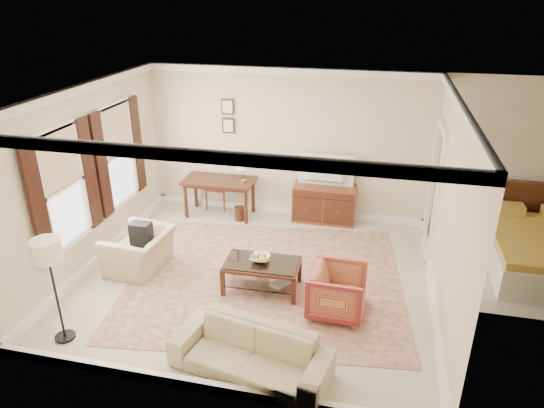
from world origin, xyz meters
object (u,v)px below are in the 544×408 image
at_px(tv, 326,161).
at_px(writing_desk, 219,185).
at_px(sideboard, 324,204).
at_px(striped_armchair, 337,289).
at_px(club_armchair, 139,245).
at_px(sofa, 250,346).
at_px(coffee_table, 262,268).

bearing_deg(tv, writing_desk, 4.65).
xyz_separation_m(writing_desk, sideboard, (2.07, 0.19, -0.28)).
relative_size(striped_armchair, club_armchair, 0.77).
relative_size(tv, sofa, 0.53).
height_order(sideboard, coffee_table, sideboard).
distance_m(writing_desk, striped_armchair, 3.80).
xyz_separation_m(writing_desk, striped_armchair, (2.63, -2.72, -0.26)).
relative_size(writing_desk, club_armchair, 1.38).
bearing_deg(striped_armchair, sideboard, 12.43).
bearing_deg(tv, club_armchair, 42.23).
distance_m(writing_desk, coffee_table, 2.82).
distance_m(striped_armchair, sofa, 1.63).
distance_m(sideboard, coffee_table, 2.64).
bearing_deg(sofa, writing_desk, 124.88).
height_order(tv, sofa, tv).
bearing_deg(striped_armchair, sofa, 149.12).
height_order(club_armchair, sofa, club_armchair).
bearing_deg(club_armchair, coffee_table, 90.95).
relative_size(striped_armchair, sofa, 0.41).
bearing_deg(tv, sideboard, -90.00).
height_order(coffee_table, sofa, sofa).
bearing_deg(striped_armchair, writing_desk, 45.57).
distance_m(tv, coffee_table, 2.77).
xyz_separation_m(writing_desk, tv, (2.07, 0.17, 0.59)).
bearing_deg(striped_armchair, tv, 12.50).
height_order(writing_desk, striped_armchair, striped_armchair).
distance_m(sideboard, sofa, 4.30).
xyz_separation_m(writing_desk, coffee_table, (1.47, -2.38, -0.29)).
xyz_separation_m(tv, club_armchair, (-2.67, -2.43, -0.80)).
relative_size(club_armchair, sofa, 0.53).
distance_m(writing_desk, sofa, 4.47).
xyz_separation_m(coffee_table, sofa, (0.29, -1.72, 0.01)).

